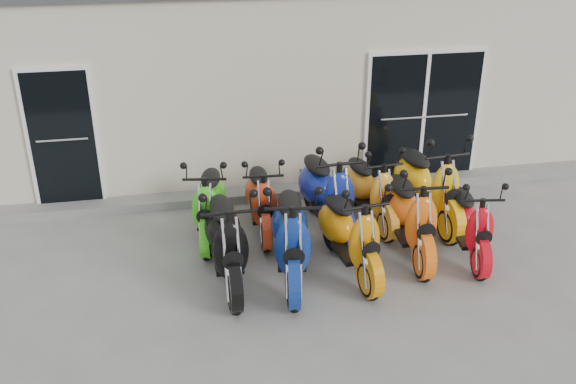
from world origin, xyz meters
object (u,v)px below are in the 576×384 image
object	(u,v)px
scooter_back_blue	(327,183)
scooter_back_yellow	(370,181)
scooter_back_red	(261,191)
scooter_front_blue	(291,225)
scooter_back_extra	(428,174)
scooter_front_red	(470,214)
scooter_front_orange_a	(350,223)
scooter_front_orange_b	(410,205)
scooter_front_black	(226,229)
scooter_back_green	(209,194)

from	to	relation	value
scooter_back_blue	scooter_back_yellow	size ratio (longest dim) A/B	1.15
scooter_back_red	scooter_back_yellow	world-z (taller)	scooter_back_yellow
scooter_front_blue	scooter_back_yellow	bearing A→B (deg)	49.96
scooter_front_blue	scooter_back_extra	distance (m)	2.59
scooter_back_red	scooter_front_red	bearing A→B (deg)	-21.80
scooter_front_orange_a	scooter_front_red	world-z (taller)	scooter_front_orange_a
scooter_front_orange_a	scooter_front_orange_b	bearing A→B (deg)	10.55
scooter_front_orange_b	scooter_back_yellow	size ratio (longest dim) A/B	1.10
scooter_back_yellow	scooter_back_extra	bearing A→B (deg)	-15.30
scooter_back_yellow	scooter_front_red	bearing A→B (deg)	-55.48
scooter_front_black	scooter_front_red	size ratio (longest dim) A/B	1.17
scooter_back_yellow	scooter_back_extra	world-z (taller)	scooter_back_extra
scooter_front_orange_a	scooter_back_yellow	size ratio (longest dim) A/B	1.06
scooter_back_red	scooter_back_blue	xyz separation A→B (m)	(0.94, -0.17, 0.13)
scooter_back_red	scooter_back_blue	distance (m)	0.97
scooter_front_black	scooter_back_red	xyz separation A→B (m)	(0.64, 1.26, -0.10)
scooter_back_extra	scooter_front_black	bearing A→B (deg)	-166.49
scooter_back_red	scooter_back_green	bearing A→B (deg)	-174.04
scooter_front_black	scooter_front_blue	size ratio (longest dim) A/B	0.98
scooter_front_orange_b	scooter_front_red	distance (m)	0.82
scooter_front_orange_a	scooter_front_blue	bearing A→B (deg)	174.26
scooter_front_red	scooter_back_blue	distance (m)	2.05
scooter_front_orange_b	scooter_front_red	world-z (taller)	scooter_front_orange_b
scooter_back_red	scooter_back_extra	xyz separation A→B (m)	(2.50, -0.17, 0.13)
scooter_front_orange_b	scooter_back_yellow	bearing A→B (deg)	108.26
scooter_front_red	scooter_back_yellow	xyz separation A→B (m)	(-1.04, 1.21, 0.04)
scooter_front_blue	scooter_front_orange_a	world-z (taller)	scooter_front_blue
scooter_front_orange_b	scooter_back_extra	distance (m)	1.04
scooter_front_orange_b	scooter_back_red	distance (m)	2.17
scooter_back_red	scooter_back_yellow	size ratio (longest dim) A/B	0.96
scooter_front_orange_a	scooter_back_extra	distance (m)	1.91
scooter_front_orange_a	scooter_back_blue	size ratio (longest dim) A/B	0.92
scooter_front_orange_b	scooter_front_red	xyz separation A→B (m)	(0.78, -0.22, -0.10)
scooter_front_blue	scooter_front_orange_a	bearing A→B (deg)	9.44
scooter_back_green	scooter_back_yellow	bearing A→B (deg)	8.93
scooter_back_blue	scooter_front_orange_a	bearing A→B (deg)	-94.34
scooter_back_green	scooter_back_yellow	world-z (taller)	scooter_back_green
scooter_front_black	scooter_front_blue	distance (m)	0.83
scooter_back_yellow	scooter_back_blue	bearing A→B (deg)	-175.19
scooter_front_red	scooter_back_yellow	size ratio (longest dim) A/B	0.95
scooter_back_green	scooter_front_black	bearing A→B (deg)	-75.24
scooter_front_orange_b	scooter_front_blue	bearing A→B (deg)	-165.96
scooter_front_blue	scooter_front_orange_b	world-z (taller)	scooter_front_blue
scooter_back_extra	scooter_back_blue	bearing A→B (deg)	174.36
scooter_back_blue	scooter_back_yellow	xyz separation A→B (m)	(0.71, 0.14, -0.10)
scooter_front_orange_b	scooter_back_blue	world-z (taller)	scooter_back_blue
scooter_front_black	scooter_back_yellow	world-z (taller)	scooter_front_black
scooter_front_blue	scooter_back_green	size ratio (longest dim) A/B	1.13
scooter_back_yellow	scooter_back_green	bearing A→B (deg)	173.95
scooter_front_black	scooter_back_blue	size ratio (longest dim) A/B	0.97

